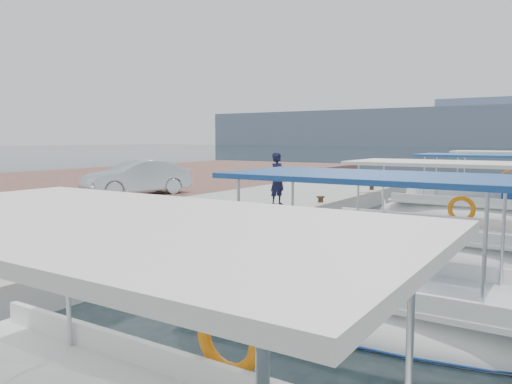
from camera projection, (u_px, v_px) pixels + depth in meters
ground at (211, 260)px, 11.37m from camera, size 400.00×400.00×0.00m
concrete_quay at (231, 212)px, 17.14m from camera, size 6.00×40.00×0.50m
quay_curb at (304, 209)px, 15.61m from camera, size 0.44×40.00×0.12m
cobblestone_strip at (129, 202)px, 19.83m from camera, size 4.00×40.00×0.50m
fishing_caique_b at (355, 308)px, 7.75m from camera, size 7.07×2.37×2.83m
fishing_caique_c at (437, 251)px, 11.79m from camera, size 7.30×2.49×2.83m
fishing_caique_d at (477, 213)px, 17.33m from camera, size 6.79×2.41×2.83m
fishing_caique_e at (497, 199)px, 22.06m from camera, size 6.84×2.16×2.83m
mooring_bollards at (236, 220)px, 12.74m from camera, size 0.28×20.28×0.33m
fisherman at (278, 179)px, 16.92m from camera, size 0.53×0.71×1.80m
parked_car at (137, 178)px, 20.18m from camera, size 2.83×4.53×1.41m
folding_table at (15, 199)px, 14.36m from camera, size 0.55×0.55×0.73m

